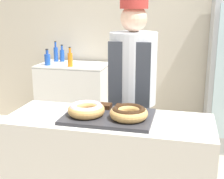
% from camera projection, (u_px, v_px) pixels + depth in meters
% --- Properties ---
extents(wall_back, '(8.00, 0.06, 2.70)m').
position_uv_depth(wall_back, '(149.00, 29.00, 4.04)').
color(wall_back, beige).
rests_on(wall_back, ground_plane).
extents(display_counter, '(1.43, 0.54, 0.89)m').
position_uv_depth(display_counter, '(109.00, 176.00, 2.27)').
color(display_counter, beige).
rests_on(display_counter, ground_plane).
extents(serving_tray, '(0.61, 0.43, 0.02)m').
position_uv_depth(serving_tray, '(109.00, 117.00, 2.15)').
color(serving_tray, '#2D2D33').
rests_on(serving_tray, display_counter).
extents(donut_light_glaze, '(0.26, 0.26, 0.08)m').
position_uv_depth(donut_light_glaze, '(86.00, 109.00, 2.13)').
color(donut_light_glaze, tan).
rests_on(donut_light_glaze, serving_tray).
extents(donut_chocolate_glaze, '(0.26, 0.26, 0.08)m').
position_uv_depth(donut_chocolate_glaze, '(129.00, 112.00, 2.07)').
color(donut_chocolate_glaze, tan).
rests_on(donut_chocolate_glaze, serving_tray).
extents(brownie_back_left, '(0.09, 0.09, 0.03)m').
position_uv_depth(brownie_back_left, '(105.00, 106.00, 2.29)').
color(brownie_back_left, '#382111').
rests_on(brownie_back_left, serving_tray).
extents(brownie_back_right, '(0.09, 0.09, 0.03)m').
position_uv_depth(brownie_back_right, '(121.00, 107.00, 2.26)').
color(brownie_back_right, '#382111').
rests_on(brownie_back_right, serving_tray).
extents(baker_person, '(0.40, 0.40, 1.69)m').
position_uv_depth(baker_person, '(132.00, 95.00, 2.72)').
color(baker_person, '#4C4C51').
rests_on(baker_person, ground_plane).
extents(chest_freezer, '(0.88, 0.57, 0.92)m').
position_uv_depth(chest_freezer, '(74.00, 98.00, 4.13)').
color(chest_freezer, white).
rests_on(chest_freezer, ground_plane).
extents(bottle_blue, '(0.06, 0.06, 0.23)m').
position_uv_depth(bottle_blue, '(62.00, 55.00, 4.20)').
color(bottle_blue, '#1E4CB2').
rests_on(bottle_blue, chest_freezer).
extents(bottle_orange, '(0.06, 0.06, 0.24)m').
position_uv_depth(bottle_orange, '(70.00, 59.00, 3.84)').
color(bottle_orange, orange).
rests_on(bottle_orange, chest_freezer).
extents(bottle_blue_b, '(0.06, 0.06, 0.27)m').
position_uv_depth(bottle_blue_b, '(56.00, 54.00, 4.20)').
color(bottle_blue_b, '#1E4CB2').
rests_on(bottle_blue_b, chest_freezer).
extents(bottle_blue_b_b, '(0.07, 0.07, 0.21)m').
position_uv_depth(bottle_blue_b_b, '(47.00, 59.00, 3.93)').
color(bottle_blue_b_b, '#1E4CB2').
rests_on(bottle_blue_b_b, chest_freezer).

